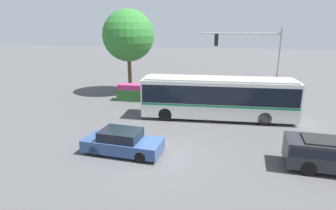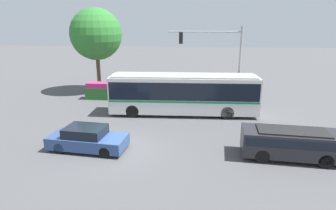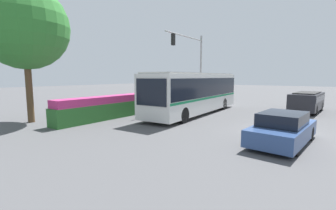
% 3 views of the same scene
% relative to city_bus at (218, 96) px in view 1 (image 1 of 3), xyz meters
% --- Properties ---
extents(ground_plane, '(140.00, 140.00, 0.00)m').
position_rel_city_bus_xyz_m(ground_plane, '(-3.61, -6.91, -1.80)').
color(ground_plane, '#4C4C4F').
extents(city_bus, '(11.55, 3.00, 3.16)m').
position_rel_city_bus_xyz_m(city_bus, '(0.00, 0.00, 0.00)').
color(city_bus, silver).
rests_on(city_bus, ground).
extents(sedan_foreground, '(4.57, 2.25, 1.37)m').
position_rel_city_bus_xyz_m(sedan_foreground, '(-5.15, -7.08, -1.15)').
color(sedan_foreground, navy).
rests_on(sedan_foreground, ground).
extents(traffic_light_pole, '(5.98, 0.24, 6.78)m').
position_rel_city_bus_xyz_m(traffic_light_pole, '(2.98, 1.87, 2.68)').
color(traffic_light_pole, gray).
rests_on(traffic_light_pole, ground).
extents(flowering_hedge, '(10.78, 1.12, 1.56)m').
position_rel_city_bus_xyz_m(flowering_hedge, '(-4.01, 3.86, -1.03)').
color(flowering_hedge, '#286028').
rests_on(flowering_hedge, ground).
extents(street_tree_left, '(5.17, 5.17, 8.48)m').
position_rel_city_bus_xyz_m(street_tree_left, '(-9.15, 6.81, 4.08)').
color(street_tree_left, brown).
rests_on(street_tree_left, ground).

